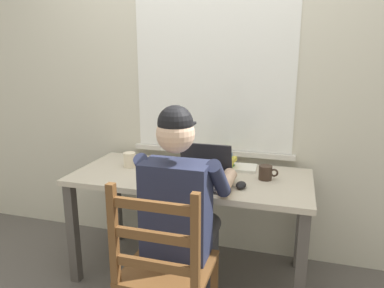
{
  "coord_description": "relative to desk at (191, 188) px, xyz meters",
  "views": [
    {
      "loc": [
        0.64,
        -2.12,
        1.49
      ],
      "look_at": [
        0.02,
        -0.05,
        0.95
      ],
      "focal_mm": 33.45,
      "sensor_mm": 36.0,
      "label": 1
    }
  ],
  "objects": [
    {
      "name": "ground_plane",
      "position": [
        0.0,
        0.0,
        -0.63
      ],
      "size": [
        8.0,
        8.0,
        0.0
      ],
      "primitive_type": "plane",
      "color": "#56514C"
    },
    {
      "name": "back_wall",
      "position": [
        0.0,
        0.43,
        0.67
      ],
      "size": [
        6.0,
        0.08,
        2.6
      ],
      "color": "beige",
      "rests_on": "ground"
    },
    {
      "name": "desk",
      "position": [
        0.0,
        0.0,
        0.0
      ],
      "size": [
        1.54,
        0.69,
        0.73
      ],
      "color": "#BCB29E",
      "rests_on": "ground"
    },
    {
      "name": "seated_person",
      "position": [
        0.08,
        -0.42,
        0.06
      ],
      "size": [
        0.5,
        0.6,
        1.25
      ],
      "color": "#232842",
      "rests_on": "ground"
    },
    {
      "name": "wooden_chair",
      "position": [
        0.08,
        -0.7,
        -0.16
      ],
      "size": [
        0.42,
        0.42,
        0.95
      ],
      "color": "brown",
      "rests_on": "ground"
    },
    {
      "name": "laptop",
      "position": [
        0.11,
        -0.12,
        0.15
      ],
      "size": [
        0.33,
        0.3,
        0.23
      ],
      "color": "#232328",
      "rests_on": "desk"
    },
    {
      "name": "computer_mouse",
      "position": [
        0.35,
        -0.14,
        0.11
      ],
      "size": [
        0.06,
        0.1,
        0.03
      ],
      "primitive_type": "ellipsoid",
      "color": "black",
      "rests_on": "desk"
    },
    {
      "name": "coffee_mug_white",
      "position": [
        -0.45,
        0.04,
        0.15
      ],
      "size": [
        0.12,
        0.08,
        0.1
      ],
      "color": "beige",
      "rests_on": "desk"
    },
    {
      "name": "coffee_mug_dark",
      "position": [
        0.48,
        0.04,
        0.14
      ],
      "size": [
        0.12,
        0.08,
        0.09
      ],
      "color": "#38281E",
      "rests_on": "desk"
    },
    {
      "name": "book_stack_main",
      "position": [
        0.17,
        0.17,
        0.15
      ],
      "size": [
        0.2,
        0.15,
        0.11
      ],
      "color": "#38844C",
      "rests_on": "desk"
    },
    {
      "name": "paper_pile_near_laptop",
      "position": [
        0.28,
        0.21,
        0.1
      ],
      "size": [
        0.26,
        0.18,
        0.02
      ],
      "primitive_type": "cube",
      "rotation": [
        0.0,
        0.0,
        0.05
      ],
      "color": "silver",
      "rests_on": "desk"
    },
    {
      "name": "landscape_photo_print",
      "position": [
        -0.35,
        0.14,
        0.09
      ],
      "size": [
        0.14,
        0.11,
        0.0
      ],
      "primitive_type": "cube",
      "rotation": [
        0.0,
        0.0,
        0.14
      ],
      "color": "#7A4293",
      "rests_on": "desk"
    }
  ]
}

